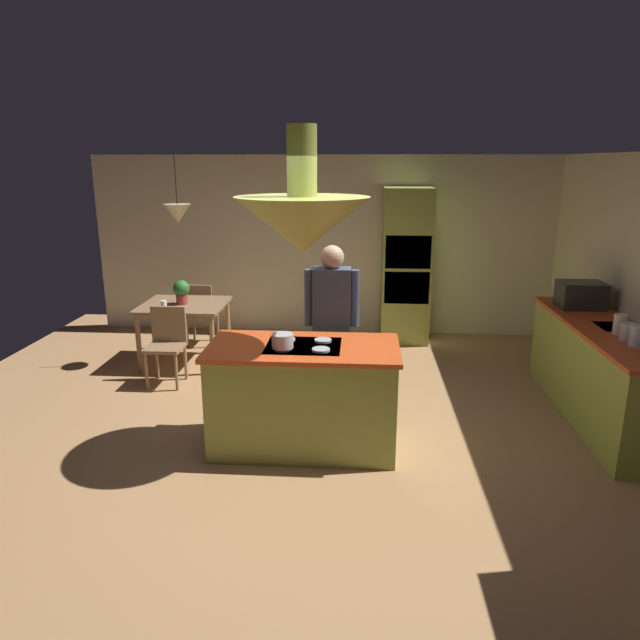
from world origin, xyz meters
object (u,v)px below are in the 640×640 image
potted_plant_on_table (181,291)px  cup_on_table (164,304)px  chair_by_back_wall (200,310)px  canister_flour (638,336)px  canister_tea (620,324)px  cooking_pot_on_cooktop (283,341)px  dining_table (184,312)px  person_at_island (332,320)px  kitchen_island (304,396)px  canister_sugar (628,332)px  chair_facing_island (167,340)px  oven_tower (406,266)px  microwave_on_counter (581,295)px

potted_plant_on_table → cup_on_table: 0.29m
chair_by_back_wall → canister_flour: bearing=150.2°
canister_tea → cooking_pot_on_cooktop: canister_tea is taller
dining_table → cooking_pot_on_cooktop: bearing=-55.4°
person_at_island → kitchen_island: bearing=-106.6°
canister_sugar → canister_tea: canister_tea is taller
potted_plant_on_table → canister_sugar: canister_sugar is taller
potted_plant_on_table → canister_tea: 4.80m
potted_plant_on_table → cup_on_table: size_ratio=3.33×
chair_facing_island → dining_table: bearing=90.0°
cup_on_table → canister_flour: 5.00m
canister_flour → cooking_pot_on_cooktop: bearing=-173.9°
dining_table → cooking_pot_on_cooktop: size_ratio=5.64×
oven_tower → cooking_pot_on_cooktop: oven_tower is taller
chair_facing_island → oven_tower: bearing=33.2°
chair_facing_island → cooking_pot_on_cooktop: size_ratio=4.83×
chair_facing_island → chair_by_back_wall: bearing=90.0°
dining_table → chair_by_back_wall: chair_by_back_wall is taller
canister_sugar → chair_facing_island: bearing=167.1°
kitchen_island → potted_plant_on_table: bearing=129.5°
kitchen_island → canister_sugar: 2.91m
cup_on_table → potted_plant_on_table: bearing=52.4°
dining_table → microwave_on_counter: microwave_on_counter is taller
chair_facing_island → canister_tea: size_ratio=4.72×
person_at_island → microwave_on_counter: (2.63, 0.84, 0.10)m
dining_table → chair_by_back_wall: bearing=90.0°
oven_tower → chair_by_back_wall: oven_tower is taller
kitchen_island → canister_flour: canister_flour is taller
oven_tower → cooking_pot_on_cooktop: size_ratio=11.80×
chair_facing_island → canister_sugar: size_ratio=5.84×
kitchen_island → chair_facing_island: bearing=140.3°
oven_tower → potted_plant_on_table: bearing=-157.4°
person_at_island → cup_on_table: person_at_island is taller
oven_tower → canister_tea: oven_tower is taller
chair_facing_island → microwave_on_counter: 4.58m
canister_sugar → potted_plant_on_table: bearing=159.4°
chair_by_back_wall → cooking_pot_on_cooktop: cooking_pot_on_cooktop is taller
potted_plant_on_table → canister_flour: size_ratio=1.68×
canister_sugar → oven_tower: bearing=121.2°
cup_on_table → dining_table: bearing=54.0°
person_at_island → canister_tea: 2.64m
chair_facing_island → cooking_pot_on_cooktop: cooking_pot_on_cooktop is taller
person_at_island → potted_plant_on_table: (-1.92, 1.38, -0.05)m
dining_table → canister_flour: (4.54, -1.91, 0.37)m
cup_on_table → person_at_island: bearing=-29.4°
canister_flour → cooking_pot_on_cooktop: size_ratio=0.99×
person_at_island → cooking_pot_on_cooktop: 0.91m
microwave_on_counter → cooking_pot_on_cooktop: microwave_on_counter is taller
canister_sugar → microwave_on_counter: (0.00, 1.16, 0.07)m
dining_table → chair_facing_island: chair_facing_island is taller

